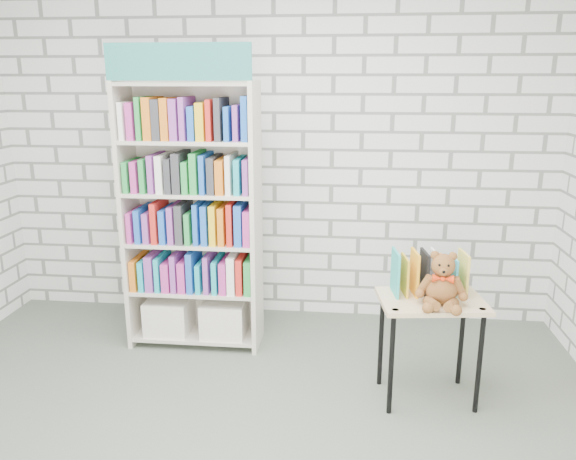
# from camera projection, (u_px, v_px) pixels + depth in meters

# --- Properties ---
(ground) EXTENTS (4.50, 4.50, 0.00)m
(ground) POSITION_uv_depth(u_px,v_px,m) (227.00, 460.00, 2.97)
(ground) COLOR #4E594B
(ground) RESTS_ON ground
(room_shell) EXTENTS (4.52, 4.02, 2.81)m
(room_shell) POSITION_uv_depth(u_px,v_px,m) (216.00, 117.00, 2.50)
(room_shell) COLOR silver
(room_shell) RESTS_ON ground
(bookshelf) EXTENTS (0.97, 0.38, 2.18)m
(bookshelf) POSITION_uv_depth(u_px,v_px,m) (193.00, 215.00, 4.07)
(bookshelf) COLOR beige
(bookshelf) RESTS_ON ground
(display_table) EXTENTS (0.67, 0.50, 0.67)m
(display_table) POSITION_uv_depth(u_px,v_px,m) (431.00, 313.00, 3.41)
(display_table) COLOR tan
(display_table) RESTS_ON ground
(table_books) EXTENTS (0.45, 0.24, 0.26)m
(table_books) POSITION_uv_depth(u_px,v_px,m) (429.00, 273.00, 3.45)
(table_books) COLOR #28ADA4
(table_books) RESTS_ON display_table
(teddy_bear) EXTENTS (0.30, 0.28, 0.32)m
(teddy_bear) POSITION_uv_depth(u_px,v_px,m) (442.00, 284.00, 3.26)
(teddy_bear) COLOR brown
(teddy_bear) RESTS_ON display_table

